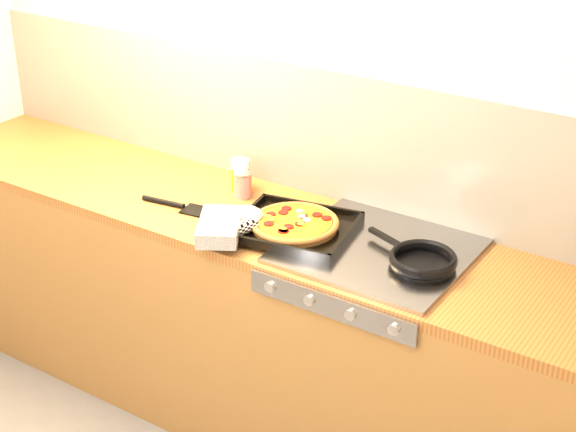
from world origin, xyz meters
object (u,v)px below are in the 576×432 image
Objects in this scene: pizza_on_tray at (275,224)px; juice_glass at (240,175)px; tomato_can at (243,185)px; frying_pan at (422,260)px.

juice_glass is (-0.32, 0.24, 0.02)m from pizza_on_tray.
pizza_on_tray is at bearing -35.11° from tomato_can.
pizza_on_tray is at bearing -36.96° from juice_glass.
tomato_can is at bearing -46.54° from juice_glass.
frying_pan is 0.88m from juice_glass.
tomato_can is (-0.81, 0.13, 0.01)m from frying_pan.
frying_pan is 0.82m from tomato_can.
juice_glass is at bearing 168.17° from frying_pan.
pizza_on_tray is 5.40× the size of tomato_can.
juice_glass reaches higher than frying_pan.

